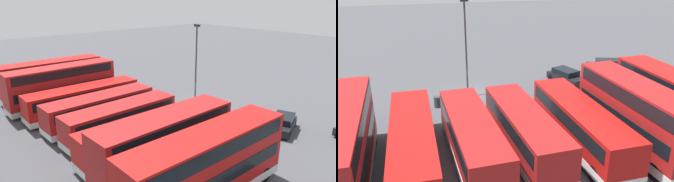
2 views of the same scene
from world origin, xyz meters
TOP-DOWN VIEW (x-y plane):
  - ground_plane at (0.00, 0.00)m, footprint 140.00×140.00m
  - bus_double_decker_second at (-9.00, 12.38)m, footprint 3.08×10.66m
  - bus_single_deck_third at (-5.58, 11.41)m, footprint 2.81×11.42m
  - bus_single_deck_fourth at (-1.64, 11.34)m, footprint 3.11×10.58m
  - bus_single_deck_fifth at (1.84, 11.49)m, footprint 3.09×10.87m
  - bus_single_deck_sixth at (5.45, 11.47)m, footprint 2.73×11.82m
  - bus_double_decker_seventh at (9.14, 12.17)m, footprint 2.96×11.83m
  - car_hatchback_silver at (-15.91, -2.94)m, footprint 4.79×3.08m
  - car_small_green at (-9.95, -0.66)m, footprint 3.11×4.57m
  - lamp_post_tall at (0.43, 0.34)m, footprint 0.70×0.30m
  - waste_bin_yellow at (3.39, 2.30)m, footprint 0.60×0.60m

SIDE VIEW (x-z plane):
  - ground_plane at x=0.00m, z-range 0.00..0.00m
  - waste_bin_yellow at x=3.39m, z-range 0.00..0.95m
  - car_small_green at x=-9.95m, z-range -0.02..1.41m
  - car_hatchback_silver at x=-15.91m, z-range -0.01..1.42m
  - bus_single_deck_fourth at x=-1.64m, z-range 0.15..3.10m
  - bus_single_deck_fifth at x=1.84m, z-range 0.15..3.10m
  - bus_single_deck_third at x=-5.58m, z-range 0.15..3.10m
  - bus_single_deck_sixth at x=5.45m, z-range 0.15..3.10m
  - bus_double_decker_second at x=-9.00m, z-range 0.17..4.72m
  - bus_double_decker_seventh at x=9.14m, z-range 0.17..4.72m
  - lamp_post_tall at x=0.43m, z-range 0.69..9.58m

